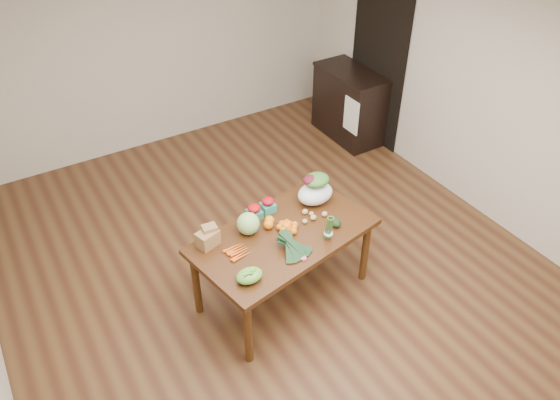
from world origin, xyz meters
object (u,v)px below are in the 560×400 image
dining_table (283,265)px  paper_bag (208,237)px  salad_bag (315,190)px  mandarin_cluster (288,225)px  cabbage (248,224)px  cabinet (349,104)px  kale_bunch (295,246)px  asparagus_bundle (329,228)px

dining_table → paper_bag: (-0.62, 0.21, 0.46)m
salad_bag → mandarin_cluster: bearing=-153.7°
paper_bag → cabbage: size_ratio=1.20×
cabinet → kale_bunch: 3.33m
kale_bunch → paper_bag: bearing=129.8°
kale_bunch → asparagus_bundle: size_ratio=1.60×
mandarin_cluster → kale_bunch: (-0.12, -0.29, 0.03)m
paper_bag → salad_bag: 1.12m
cabbage → kale_bunch: 0.48m
dining_table → cabbage: bearing=134.1°
kale_bunch → mandarin_cluster: bearing=57.9°
dining_table → asparagus_bundle: asparagus_bundle is taller
cabinet → paper_bag: bearing=-147.4°
mandarin_cluster → salad_bag: (0.42, 0.21, 0.09)m
mandarin_cluster → kale_bunch: bearing=-111.3°
cabinet → kale_bunch: (-2.34, -2.34, 0.36)m
cabinet → cabbage: (-2.55, -1.90, 0.38)m
dining_table → salad_bag: 0.75m
kale_bunch → salad_bag: size_ratio=1.14×
paper_bag → salad_bag: salad_bag is taller
dining_table → asparagus_bundle: 0.63m
kale_bunch → dining_table: bearing=69.2°
mandarin_cluster → kale_bunch: size_ratio=0.45×
kale_bunch → salad_bag: bearing=32.3°
dining_table → cabinet: (2.30, 2.08, 0.10)m
cabinet → asparagus_bundle: 3.10m
dining_table → mandarin_cluster: mandarin_cluster is taller
cabbage → mandarin_cluster: cabbage is taller
dining_table → asparagus_bundle: size_ratio=6.38×
cabbage → mandarin_cluster: (0.32, -0.14, -0.05)m
dining_table → cabinet: cabinet is taller
mandarin_cluster → asparagus_bundle: asparagus_bundle is taller
cabbage → kale_bunch: (0.21, -0.44, -0.02)m
paper_bag → cabbage: 0.37m
cabbage → asparagus_bundle: size_ratio=0.80×
dining_table → kale_bunch: (-0.05, -0.26, 0.45)m
paper_bag → kale_bunch: size_ratio=0.61×
kale_bunch → salad_bag: (0.54, 0.50, 0.06)m
salad_bag → dining_table: bearing=-153.7°
paper_bag → asparagus_bundle: bearing=-27.0°
cabinet → cabbage: 3.20m
salad_bag → kale_bunch: bearing=-136.9°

